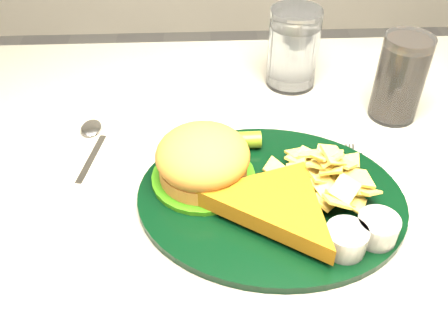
% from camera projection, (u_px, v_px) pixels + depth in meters
% --- Properties ---
extents(table, '(1.20, 0.80, 0.75)m').
position_uv_depth(table, '(233.00, 317.00, 0.96)').
color(table, gray).
rests_on(table, ground).
extents(dinner_plate, '(0.39, 0.35, 0.08)m').
position_uv_depth(dinner_plate, '(272.00, 179.00, 0.64)').
color(dinner_plate, black).
rests_on(dinner_plate, table).
extents(water_glass, '(0.10, 0.10, 0.14)m').
position_uv_depth(water_glass, '(293.00, 48.00, 0.84)').
color(water_glass, white).
rests_on(water_glass, table).
extents(cola_glass, '(0.10, 0.10, 0.14)m').
position_uv_depth(cola_glass, '(400.00, 78.00, 0.77)').
color(cola_glass, black).
rests_on(cola_glass, table).
extents(fork_napkin, '(0.14, 0.17, 0.01)m').
position_uv_depth(fork_napkin, '(364.00, 193.00, 0.67)').
color(fork_napkin, white).
rests_on(fork_napkin, table).
extents(spoon, '(0.07, 0.15, 0.01)m').
position_uv_depth(spoon, '(91.00, 158.00, 0.72)').
color(spoon, white).
rests_on(spoon, table).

